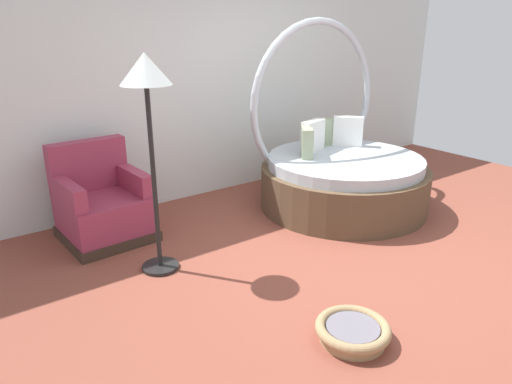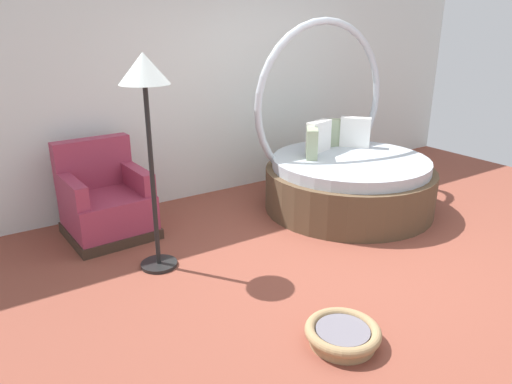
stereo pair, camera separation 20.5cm
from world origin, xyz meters
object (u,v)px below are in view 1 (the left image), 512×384
at_px(floor_lamp, 147,91).
at_px(red_armchair, 102,206).
at_px(round_daybed, 340,172).
at_px(pet_basket, 353,331).

bearing_deg(floor_lamp, red_armchair, 99.86).
relative_size(round_daybed, floor_lamp, 1.15).
bearing_deg(floor_lamp, pet_basket, -70.20).
distance_m(pet_basket, floor_lamp, 2.31).
bearing_deg(pet_basket, red_armchair, 106.38).
bearing_deg(round_daybed, pet_basket, -133.61).
xyz_separation_m(red_armchair, pet_basket, (0.77, -2.61, -0.26)).
xyz_separation_m(red_armchair, floor_lamp, (0.16, -0.93, 1.20)).
height_order(red_armchair, pet_basket, red_armchair).
relative_size(round_daybed, red_armchair, 2.22).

